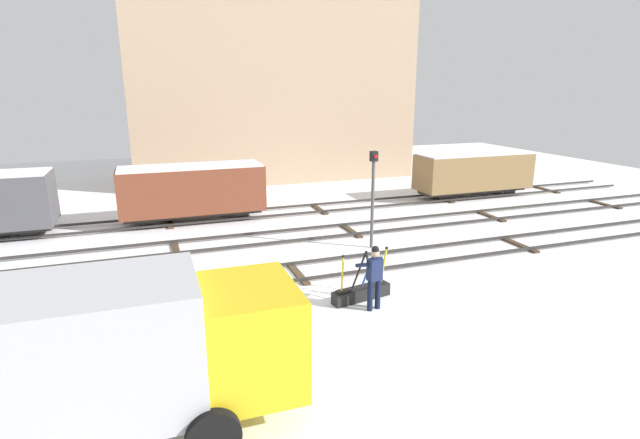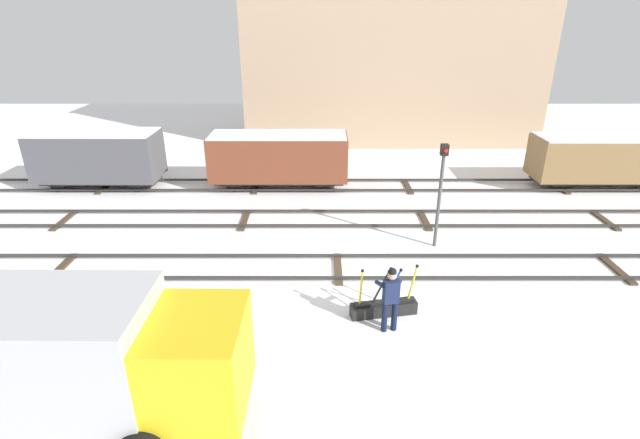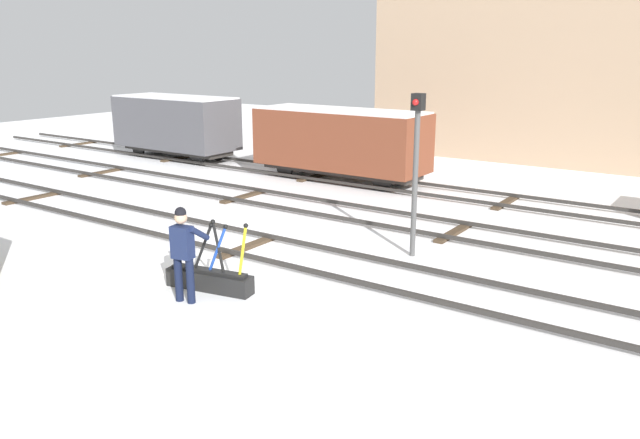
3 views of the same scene
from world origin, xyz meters
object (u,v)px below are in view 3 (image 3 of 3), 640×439
at_px(rail_worker, 184,248).
at_px(signal_post, 416,158).
at_px(switch_lever_frame, 210,278).
at_px(freight_car_far_end, 340,140).
at_px(freight_car_mid_siding, 176,124).

distance_m(rail_worker, signal_post, 5.42).
relative_size(switch_lever_frame, freight_car_far_end, 0.30).
bearing_deg(switch_lever_frame, freight_car_far_end, 98.70).
bearing_deg(signal_post, freight_car_far_end, 134.15).
height_order(switch_lever_frame, freight_car_mid_siding, freight_car_mid_siding).
xyz_separation_m(rail_worker, freight_car_mid_siding, (-11.86, 10.84, 0.46)).
relative_size(rail_worker, signal_post, 0.50).
bearing_deg(signal_post, freight_car_mid_siding, 156.77).
distance_m(signal_post, freight_car_far_end, 8.47).
relative_size(signal_post, freight_car_far_end, 0.59).
bearing_deg(signal_post, rail_worker, -115.11).
bearing_deg(rail_worker, signal_post, 54.15).
xyz_separation_m(switch_lever_frame, freight_car_far_end, (-3.59, 10.17, 1.19)).
height_order(signal_post, freight_car_far_end, signal_post).
bearing_deg(freight_car_far_end, signal_post, -45.85).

